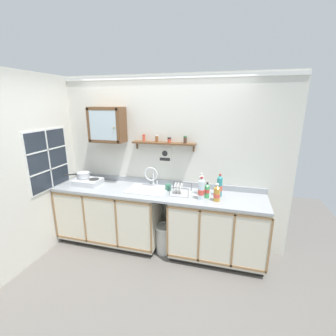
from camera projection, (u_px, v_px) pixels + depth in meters
floor at (151, 258)px, 3.38m from camera, size 6.11×6.11×0.00m
back_wall at (162, 162)px, 3.60m from camera, size 3.71×0.07×2.55m
side_wall_left at (30, 171)px, 3.16m from camera, size 0.05×3.39×2.55m
lower_cabinet_run at (111, 215)px, 3.71m from camera, size 1.59×0.63×0.89m
lower_cabinet_run_right at (217, 229)px, 3.28m from camera, size 1.30×0.63×0.89m
countertop at (156, 192)px, 3.39m from camera, size 3.07×0.65×0.03m
backsplash at (162, 182)px, 3.65m from camera, size 3.07×0.02×0.08m
sink at (148, 190)px, 3.46m from camera, size 0.58×0.47×0.41m
hot_plate_stove at (88, 182)px, 3.66m from camera, size 0.39×0.31×0.09m
saucepan at (83, 175)px, 3.68m from camera, size 0.35×0.26×0.09m
bottle_soda_green_0 at (207, 191)px, 3.14m from camera, size 0.07×0.07×0.22m
bottle_juice_amber_1 at (217, 193)px, 3.03m from camera, size 0.09×0.09×0.24m
bottle_detergent_teal_2 at (220, 186)px, 3.18m from camera, size 0.07×0.07×0.31m
bottle_water_clear_3 at (201, 189)px, 3.07m from camera, size 0.09×0.09×0.31m
bottle_opaque_white_4 at (201, 185)px, 3.24m from camera, size 0.07×0.07×0.31m
dish_rack at (180, 191)px, 3.28m from camera, size 0.28×0.26×0.16m
mug at (168, 187)px, 3.42m from camera, size 0.09×0.11×0.09m
wall_cabinet at (107, 125)px, 3.52m from camera, size 0.52×0.29×0.52m
spice_shelf at (164, 142)px, 3.42m from camera, size 0.94×0.14×0.23m
warning_sign at (165, 156)px, 3.53m from camera, size 0.19×0.01×0.25m
window at (48, 160)px, 3.42m from camera, size 0.03×0.79×0.88m
trash_bin at (164, 238)px, 3.47m from camera, size 0.28×0.28×0.42m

